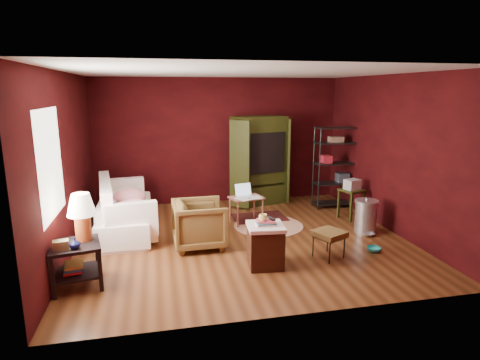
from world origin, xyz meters
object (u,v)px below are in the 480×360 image
at_px(laptop_desk, 246,200).
at_px(side_table, 79,231).
at_px(armchair, 200,222).
at_px(wire_shelving, 335,164).
at_px(sofa, 126,208).
at_px(hamper, 265,245).
at_px(tv_armoire, 259,159).

bearing_deg(laptop_desk, side_table, -157.27).
xyz_separation_m(armchair, wire_shelving, (3.13, 1.68, 0.54)).
xyz_separation_m(sofa, armchair, (1.23, -1.03, -0.01)).
height_order(hamper, wire_shelving, wire_shelving).
height_order(sofa, wire_shelving, wire_shelving).
height_order(armchair, laptop_desk, armchair).
bearing_deg(sofa, tv_armoire, -65.81).
bearing_deg(side_table, armchair, 29.97).
xyz_separation_m(sofa, laptop_desk, (2.24, -0.02, 0.03)).
bearing_deg(hamper, armchair, 131.58).
relative_size(armchair, side_table, 0.70).
xyz_separation_m(sofa, wire_shelving, (4.37, 0.65, 0.53)).
relative_size(armchair, laptop_desk, 1.12).
distance_m(sofa, armchair, 1.61).
distance_m(sofa, laptop_desk, 2.24).
distance_m(laptop_desk, wire_shelving, 2.29).
height_order(sofa, tv_armoire, tv_armoire).
xyz_separation_m(side_table, laptop_desk, (2.69, 1.97, -0.26)).
distance_m(sofa, wire_shelving, 4.45).
xyz_separation_m(armchair, tv_armoire, (1.61, 2.33, 0.60)).
xyz_separation_m(hamper, laptop_desk, (0.16, 1.96, 0.14)).
xyz_separation_m(laptop_desk, tv_armoire, (0.61, 1.32, 0.56)).
xyz_separation_m(hamper, wire_shelving, (2.29, 2.64, 0.64)).
relative_size(hamper, wire_shelving, 0.41).
relative_size(hamper, laptop_desk, 0.96).
height_order(side_table, hamper, side_table).
bearing_deg(armchair, laptop_desk, -46.49).
height_order(armchair, side_table, side_table).
bearing_deg(sofa, laptop_desk, -90.92).
xyz_separation_m(hamper, tv_armoire, (0.76, 3.28, 0.70)).
bearing_deg(tv_armoire, laptop_desk, -129.32).
xyz_separation_m(armchair, laptop_desk, (1.01, 1.01, 0.04)).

